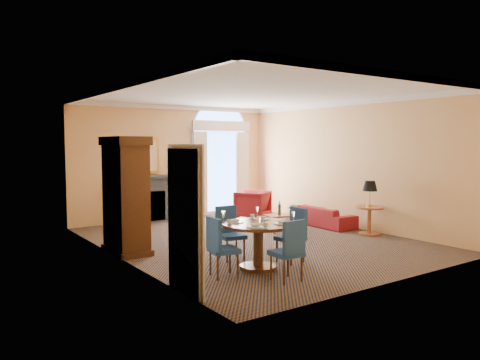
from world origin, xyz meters
TOP-DOWN VIEW (x-y plane):
  - ground at (0.00, 0.00)m, footprint 7.50×7.50m
  - room_envelope at (-0.03, 0.67)m, footprint 6.04×7.52m
  - armoire at (-2.72, 0.47)m, footprint 0.65×1.15m
  - dining_table at (-1.33, -1.96)m, footprint 1.25×1.25m
  - dining_chair_north at (-1.34, -1.07)m, footprint 0.50×0.50m
  - dining_chair_south at (-1.40, -2.85)m, footprint 0.46×0.47m
  - dining_chair_east at (-0.48, -1.91)m, footprint 0.49×0.49m
  - dining_chair_west at (-2.16, -2.03)m, footprint 0.51×0.51m
  - sofa at (2.55, 0.37)m, footprint 0.72×1.76m
  - armchair at (1.78, 2.44)m, footprint 1.19×1.19m
  - coffee_table at (1.18, 0.44)m, footprint 0.87×0.57m
  - side_table at (2.60, -1.05)m, footprint 0.66×0.66m

SIDE VIEW (x-z plane):
  - ground at x=0.00m, z-range 0.00..0.00m
  - sofa at x=2.55m, z-range 0.00..0.51m
  - coffee_table at x=1.18m, z-range 0.02..0.77m
  - armchair at x=1.78m, z-range 0.00..0.80m
  - dining_chair_north at x=-1.34m, z-range 0.07..1.04m
  - dining_chair_south at x=-1.40m, z-range 0.07..1.04m
  - dining_chair_east at x=-0.48m, z-range 0.07..1.04m
  - dining_chair_west at x=-2.16m, z-range 0.07..1.04m
  - dining_table at x=-1.33m, z-range 0.09..1.08m
  - side_table at x=2.60m, z-range 0.14..1.38m
  - armoire at x=-2.72m, z-range -0.04..2.22m
  - room_envelope at x=-0.03m, z-range 0.78..4.23m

